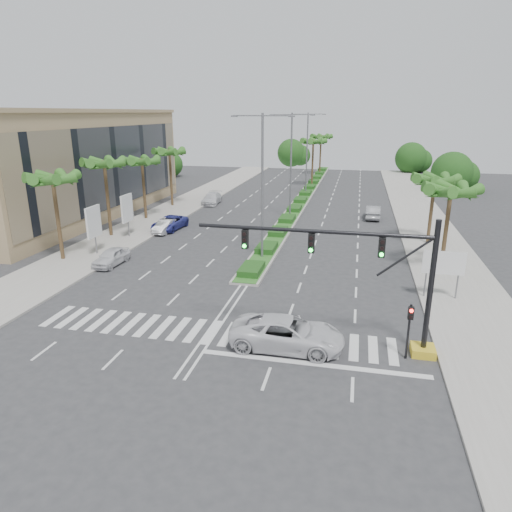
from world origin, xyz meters
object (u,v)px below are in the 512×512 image
(car_parked_b, at_px, (165,226))
(car_parked_c, at_px, (170,223))
(car_parked_d, at_px, (212,199))
(car_parked_a, at_px, (111,257))
(car_right, at_px, (373,212))
(car_crossing, at_px, (287,333))

(car_parked_b, bearing_deg, car_parked_c, 92.05)
(car_parked_d, bearing_deg, car_parked_a, -94.70)
(car_right, bearing_deg, car_parked_d, -10.43)
(car_parked_c, distance_m, car_crossing, 27.97)
(car_parked_a, distance_m, car_parked_b, 10.98)
(car_parked_b, distance_m, car_parked_c, 1.20)
(car_parked_b, distance_m, car_crossing, 27.00)
(car_parked_d, bearing_deg, car_parked_b, -94.70)
(car_crossing, height_order, car_right, car_crossing)
(car_parked_b, relative_size, car_parked_c, 0.77)
(car_parked_a, distance_m, car_parked_c, 12.18)
(car_crossing, bearing_deg, car_right, -8.70)
(car_parked_c, relative_size, car_parked_d, 1.00)
(car_parked_a, xyz_separation_m, car_parked_c, (0.00, 12.18, 0.03))
(car_parked_b, bearing_deg, car_crossing, -50.87)
(car_parked_a, relative_size, car_parked_b, 1.01)
(car_parked_d, xyz_separation_m, car_right, (21.40, -4.40, 0.03))
(car_parked_b, distance_m, car_right, 24.29)
(car_parked_b, xyz_separation_m, car_parked_c, (0.00, 1.20, 0.06))
(car_parked_a, height_order, car_parked_b, car_parked_a)
(car_parked_a, xyz_separation_m, car_crossing, (16.28, -10.56, 0.16))
(car_parked_a, xyz_separation_m, car_right, (21.40, 22.46, 0.08))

